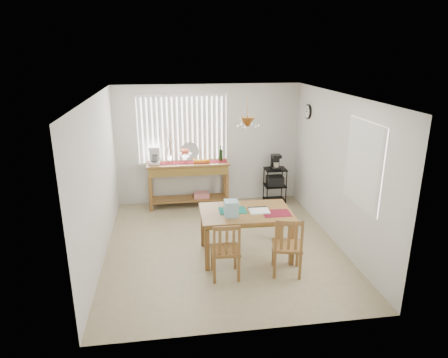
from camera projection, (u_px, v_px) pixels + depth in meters
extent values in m
cube|color=tan|center=(223.00, 246.00, 7.02)|extent=(4.00, 4.50, 0.01)
cube|color=silver|center=(208.00, 144.00, 8.78)|extent=(4.00, 0.10, 2.60)
cube|color=silver|center=(252.00, 236.00, 4.45)|extent=(4.00, 0.10, 2.60)
cube|color=silver|center=(95.00, 181.00, 6.33)|extent=(0.10, 4.50, 2.60)
cube|color=silver|center=(340.00, 170.00, 6.89)|extent=(0.10, 4.50, 2.60)
cube|color=white|center=(223.00, 92.00, 6.20)|extent=(4.00, 4.50, 0.10)
cube|color=white|center=(183.00, 130.00, 8.54)|extent=(1.90, 0.01, 1.40)
cube|color=white|center=(140.00, 131.00, 8.41)|extent=(0.07, 0.03, 1.40)
cube|color=white|center=(145.00, 131.00, 8.42)|extent=(0.07, 0.03, 1.40)
cube|color=white|center=(150.00, 131.00, 8.44)|extent=(0.07, 0.03, 1.40)
cube|color=white|center=(155.00, 130.00, 8.45)|extent=(0.07, 0.03, 1.40)
cube|color=white|center=(160.00, 130.00, 8.47)|extent=(0.07, 0.03, 1.40)
cube|color=white|center=(165.00, 130.00, 8.48)|extent=(0.07, 0.03, 1.40)
cube|color=white|center=(170.00, 130.00, 8.50)|extent=(0.07, 0.03, 1.40)
cube|color=white|center=(175.00, 130.00, 8.51)|extent=(0.07, 0.03, 1.40)
cube|color=white|center=(180.00, 130.00, 8.53)|extent=(0.07, 0.03, 1.40)
cube|color=white|center=(185.00, 130.00, 8.54)|extent=(0.07, 0.03, 1.40)
cube|color=white|center=(190.00, 129.00, 8.55)|extent=(0.07, 0.03, 1.40)
cube|color=white|center=(195.00, 129.00, 8.57)|extent=(0.07, 0.03, 1.40)
cube|color=white|center=(200.00, 129.00, 8.58)|extent=(0.07, 0.03, 1.40)
cube|color=white|center=(205.00, 129.00, 8.60)|extent=(0.07, 0.03, 1.40)
cube|color=white|center=(210.00, 129.00, 8.61)|extent=(0.07, 0.03, 1.40)
cube|color=white|center=(214.00, 129.00, 8.63)|extent=(0.07, 0.03, 1.40)
cube|color=white|center=(219.00, 129.00, 8.64)|extent=(0.07, 0.03, 1.40)
cube|color=white|center=(224.00, 128.00, 8.66)|extent=(0.07, 0.03, 1.40)
cube|color=white|center=(184.00, 163.00, 8.74)|extent=(1.98, 0.06, 0.06)
cube|color=white|center=(182.00, 95.00, 8.29)|extent=(1.98, 0.06, 0.06)
cube|color=white|center=(364.00, 165.00, 5.93)|extent=(0.01, 1.10, 1.30)
cube|color=white|center=(380.00, 175.00, 5.46)|extent=(0.03, 0.07, 1.30)
cube|color=white|center=(376.00, 172.00, 5.57)|extent=(0.03, 0.07, 1.30)
cube|color=white|center=(372.00, 170.00, 5.67)|extent=(0.03, 0.07, 1.30)
cube|color=white|center=(369.00, 168.00, 5.78)|extent=(0.03, 0.07, 1.30)
cube|color=white|center=(365.00, 166.00, 5.88)|extent=(0.03, 0.07, 1.30)
cube|color=white|center=(362.00, 164.00, 5.98)|extent=(0.03, 0.07, 1.30)
cube|color=white|center=(358.00, 162.00, 6.09)|extent=(0.03, 0.07, 1.30)
cube|color=white|center=(355.00, 160.00, 6.19)|extent=(0.03, 0.07, 1.30)
cube|color=white|center=(352.00, 158.00, 6.29)|extent=(0.03, 0.07, 1.30)
cube|color=white|center=(349.00, 156.00, 6.40)|extent=(0.03, 0.07, 1.30)
cylinder|color=black|center=(308.00, 112.00, 8.10)|extent=(0.04, 0.30, 0.30)
cylinder|color=white|center=(307.00, 112.00, 8.10)|extent=(0.01, 0.25, 0.25)
cylinder|color=#9A632A|center=(248.00, 110.00, 5.96)|extent=(0.01, 0.01, 0.34)
cone|color=#9A632A|center=(247.00, 121.00, 6.01)|extent=(0.24, 0.24, 0.14)
sphere|color=white|center=(258.00, 125.00, 6.05)|extent=(0.05, 0.05, 0.05)
sphere|color=white|center=(251.00, 124.00, 6.17)|extent=(0.05, 0.05, 0.05)
sphere|color=white|center=(240.00, 124.00, 6.15)|extent=(0.05, 0.05, 0.05)
sphere|color=white|center=(237.00, 126.00, 6.01)|extent=(0.05, 0.05, 0.05)
sphere|color=white|center=(244.00, 127.00, 5.89)|extent=(0.05, 0.05, 0.05)
sphere|color=white|center=(255.00, 127.00, 5.91)|extent=(0.05, 0.05, 0.05)
cube|color=olive|center=(188.00, 164.00, 8.52)|extent=(1.75, 0.49, 0.04)
cube|color=olive|center=(188.00, 169.00, 8.56)|extent=(1.68, 0.45, 0.17)
cube|color=olive|center=(151.00, 194.00, 8.41)|extent=(0.07, 0.07, 0.75)
cube|color=olive|center=(227.00, 190.00, 8.63)|extent=(0.07, 0.07, 0.75)
cube|color=olive|center=(151.00, 188.00, 8.77)|extent=(0.07, 0.07, 0.75)
cube|color=olive|center=(225.00, 185.00, 8.99)|extent=(0.07, 0.07, 0.75)
cube|color=olive|center=(189.00, 198.00, 8.77)|extent=(1.62, 0.43, 0.03)
cube|color=red|center=(201.00, 195.00, 8.78)|extent=(0.33, 0.24, 0.11)
cube|color=maroon|center=(188.00, 162.00, 8.51)|extent=(1.66, 0.27, 0.01)
cube|color=white|center=(155.00, 163.00, 8.41)|extent=(0.22, 0.26, 0.05)
cube|color=white|center=(155.00, 155.00, 8.45)|extent=(0.22, 0.09, 0.33)
cube|color=white|center=(154.00, 148.00, 8.29)|extent=(0.22, 0.24, 0.08)
cylinder|color=white|center=(155.00, 159.00, 8.35)|extent=(0.14, 0.14, 0.14)
cylinder|color=white|center=(185.00, 161.00, 8.47)|extent=(0.05, 0.05, 0.11)
cone|color=white|center=(185.00, 156.00, 8.44)|extent=(0.28, 0.28, 0.10)
sphere|color=red|center=(188.00, 151.00, 8.42)|extent=(0.09, 0.09, 0.09)
sphere|color=red|center=(186.00, 151.00, 8.46)|extent=(0.09, 0.09, 0.09)
sphere|color=red|center=(184.00, 151.00, 8.45)|extent=(0.09, 0.09, 0.09)
sphere|color=red|center=(183.00, 152.00, 8.40)|extent=(0.09, 0.09, 0.09)
sphere|color=red|center=(184.00, 152.00, 8.36)|extent=(0.09, 0.09, 0.09)
sphere|color=red|center=(187.00, 152.00, 8.37)|extent=(0.09, 0.09, 0.09)
sphere|color=orange|center=(195.00, 161.00, 8.44)|extent=(0.09, 0.09, 0.09)
sphere|color=orange|center=(200.00, 161.00, 8.45)|extent=(0.09, 0.09, 0.09)
sphere|color=orange|center=(204.00, 161.00, 8.46)|extent=(0.09, 0.09, 0.09)
sphere|color=orange|center=(208.00, 161.00, 8.48)|extent=(0.09, 0.09, 0.09)
cylinder|color=silver|center=(190.00, 151.00, 8.65)|extent=(0.39, 0.10, 0.39)
cylinder|color=white|center=(170.00, 159.00, 8.49)|extent=(0.09, 0.09, 0.15)
cylinder|color=#4C3823|center=(169.00, 144.00, 8.39)|extent=(0.09, 0.04, 0.48)
cylinder|color=#4C3823|center=(169.00, 143.00, 8.38)|extent=(0.15, 0.07, 0.53)
cylinder|color=#4C3823|center=(169.00, 146.00, 8.40)|extent=(0.19, 0.08, 0.39)
cylinder|color=#4C3823|center=(169.00, 142.00, 8.37)|extent=(0.06, 0.03, 0.60)
cylinder|color=#4C3823|center=(169.00, 146.00, 8.40)|extent=(0.24, 0.11, 0.34)
cylinder|color=black|center=(221.00, 155.00, 8.62)|extent=(0.08, 0.08, 0.25)
cylinder|color=black|center=(221.00, 147.00, 8.57)|extent=(0.03, 0.03, 0.09)
cylinder|color=black|center=(267.00, 188.00, 8.71)|extent=(0.02, 0.02, 0.79)
cylinder|color=black|center=(286.00, 187.00, 8.77)|extent=(0.02, 0.02, 0.79)
cylinder|color=black|center=(264.00, 184.00, 9.02)|extent=(0.02, 0.02, 0.79)
cylinder|color=black|center=(282.00, 183.00, 9.08)|extent=(0.02, 0.02, 0.79)
cube|color=black|center=(275.00, 169.00, 8.78)|extent=(0.46, 0.37, 0.03)
cube|color=black|center=(275.00, 186.00, 8.89)|extent=(0.46, 0.37, 0.02)
cube|color=black|center=(274.00, 200.00, 9.00)|extent=(0.46, 0.37, 0.02)
cube|color=black|center=(275.00, 181.00, 8.86)|extent=(0.35, 0.28, 0.20)
cube|color=black|center=(276.00, 168.00, 8.75)|extent=(0.19, 0.22, 0.05)
cube|color=black|center=(275.00, 162.00, 8.78)|extent=(0.19, 0.07, 0.28)
cube|color=black|center=(276.00, 156.00, 8.66)|extent=(0.19, 0.20, 0.06)
cylinder|color=silver|center=(276.00, 164.00, 8.71)|extent=(0.12, 0.12, 0.12)
cube|color=olive|center=(246.00, 212.00, 6.47)|extent=(1.48, 0.97, 0.04)
cube|color=olive|center=(246.00, 215.00, 6.49)|extent=(1.38, 0.86, 0.06)
cube|color=olive|center=(207.00, 250.00, 6.14)|extent=(0.07, 0.07, 0.68)
cube|color=olive|center=(292.00, 245.00, 6.30)|extent=(0.07, 0.07, 0.68)
cube|color=olive|center=(203.00, 228.00, 6.91)|extent=(0.07, 0.07, 0.68)
cube|color=olive|center=(278.00, 224.00, 7.07)|extent=(0.07, 0.07, 0.68)
cube|color=#126A57|center=(233.00, 210.00, 6.49)|extent=(0.45, 0.32, 0.01)
cube|color=maroon|center=(277.00, 213.00, 6.38)|extent=(0.45, 0.32, 0.01)
cube|color=white|center=(259.00, 211.00, 6.44)|extent=(0.32, 0.26, 0.03)
cube|color=black|center=(257.00, 208.00, 6.57)|extent=(0.32, 0.04, 0.03)
cube|color=#93C3D6|center=(231.00, 208.00, 6.25)|extent=(0.21, 0.21, 0.25)
cube|color=olive|center=(225.00, 250.00, 5.95)|extent=(0.43, 0.43, 0.04)
cube|color=olive|center=(235.00, 257.00, 6.21)|extent=(0.04, 0.04, 0.41)
cube|color=olive|center=(212.00, 259.00, 6.17)|extent=(0.04, 0.04, 0.41)
cube|color=olive|center=(239.00, 269.00, 5.87)|extent=(0.04, 0.04, 0.41)
cube|color=olive|center=(214.00, 271.00, 5.83)|extent=(0.04, 0.04, 0.41)
cube|color=olive|center=(239.00, 240.00, 5.71)|extent=(0.04, 0.04, 0.46)
cube|color=olive|center=(214.00, 242.00, 5.67)|extent=(0.04, 0.04, 0.46)
cube|color=olive|center=(227.00, 228.00, 5.63)|extent=(0.38, 0.04, 0.06)
cube|color=olive|center=(234.00, 242.00, 5.71)|extent=(0.04, 0.02, 0.37)
cube|color=olive|center=(227.00, 243.00, 5.70)|extent=(0.04, 0.02, 0.37)
cube|color=olive|center=(220.00, 243.00, 5.69)|extent=(0.04, 0.02, 0.37)
cube|color=olive|center=(287.00, 246.00, 6.04)|extent=(0.52, 0.52, 0.04)
cube|color=olive|center=(297.00, 254.00, 6.28)|extent=(0.05, 0.05, 0.43)
cube|color=olive|center=(273.00, 253.00, 6.31)|extent=(0.05, 0.05, 0.43)
cube|color=olive|center=(300.00, 266.00, 5.93)|extent=(0.05, 0.05, 0.43)
cube|color=olive|center=(275.00, 266.00, 5.95)|extent=(0.05, 0.05, 0.43)
cube|color=olive|center=(302.00, 237.00, 5.76)|extent=(0.04, 0.04, 0.48)
cube|color=olive|center=(276.00, 236.00, 5.79)|extent=(0.04, 0.04, 0.48)
cube|color=olive|center=(290.00, 223.00, 5.71)|extent=(0.39, 0.11, 0.06)
cube|color=olive|center=(296.00, 238.00, 5.78)|extent=(0.05, 0.03, 0.38)
cube|color=olive|center=(289.00, 238.00, 5.78)|extent=(0.05, 0.03, 0.38)
cube|color=olive|center=(282.00, 237.00, 5.79)|extent=(0.05, 0.03, 0.38)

